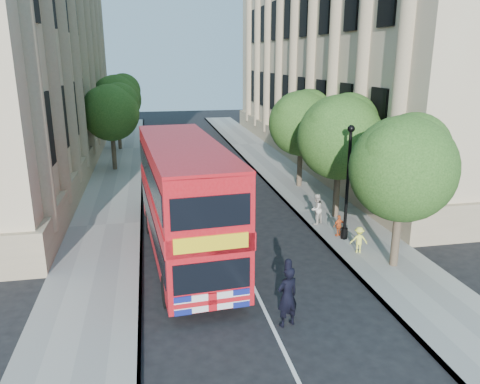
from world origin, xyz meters
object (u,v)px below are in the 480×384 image
woman_pedestrian (316,209)px  police_constable (287,296)px  lamp_post (347,188)px  box_van (168,191)px  double_decker_bus (185,198)px

woman_pedestrian → police_constable: bearing=27.6°
lamp_post → woman_pedestrian: lamp_post is taller
box_van → police_constable: (3.07, -11.33, -0.31)m
police_constable → woman_pedestrian: (3.94, 8.24, -0.11)m
lamp_post → police_constable: (-4.54, -6.15, -1.52)m
lamp_post → police_constable: lamp_post is taller
double_decker_bus → box_van: bearing=90.3°
lamp_post → double_decker_bus: 7.19m
lamp_post → box_van: size_ratio=1.08×
double_decker_bus → box_van: (-0.45, 5.76, -1.33)m
lamp_post → box_van: (-7.61, 5.18, -1.21)m
police_constable → box_van: bearing=-93.8°
police_constable → woman_pedestrian: police_constable is taller
police_constable → lamp_post: bearing=-145.4°
box_van → woman_pedestrian: size_ratio=3.13×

